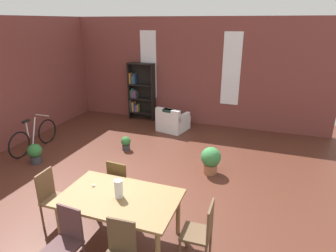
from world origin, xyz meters
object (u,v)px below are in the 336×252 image
object	(u,v)px
potted_plant_window	(35,153)
dining_chair_far_left	(121,182)
dining_chair_near_left	(66,240)
potted_plant_by_shelf	(211,159)
armchair_white	(172,122)
bookshelf_tall	(140,92)
vase_on_table	(119,189)
dining_table	(120,202)
bicycle_second	(34,137)
potted_plant_corner	(126,143)
dining_chair_head_right	(201,231)
dining_chair_head_left	(52,196)

from	to	relation	value
potted_plant_window	dining_chair_far_left	bearing A→B (deg)	-17.43
dining_chair_near_left	potted_plant_by_shelf	world-z (taller)	dining_chair_near_left
potted_plant_window	armchair_white	bearing A→B (deg)	53.51
bookshelf_tall	armchair_white	size ratio (longest dim) A/B	2.02
vase_on_table	potted_plant_by_shelf	world-z (taller)	vase_on_table
potted_plant_by_shelf	dining_chair_far_left	bearing A→B (deg)	-125.24
dining_chair_far_left	bookshelf_tall	size ratio (longest dim) A/B	0.49
vase_on_table	dining_table	bearing A→B (deg)	-0.00
bookshelf_tall	bicycle_second	world-z (taller)	bookshelf_tall
dining_table	potted_plant_corner	distance (m)	3.41
dining_table	dining_chair_near_left	distance (m)	0.87
dining_chair_near_left	potted_plant_window	size ratio (longest dim) A/B	1.95
bicycle_second	potted_plant_window	bearing A→B (deg)	-46.22
dining_chair_head_right	armchair_white	world-z (taller)	dining_chair_head_right
vase_on_table	potted_plant_window	bearing A→B (deg)	152.83
potted_plant_corner	potted_plant_window	bearing A→B (deg)	-140.54
dining_chair_head_right	potted_plant_window	bearing A→B (deg)	159.80
vase_on_table	dining_chair_near_left	xyz separation A→B (m)	(-0.39, -0.76, -0.41)
bookshelf_tall	armchair_white	world-z (taller)	bookshelf_tall
dining_table	dining_chair_far_left	world-z (taller)	dining_chair_far_left
dining_chair_head_right	dining_table	bearing A→B (deg)	-179.93
dining_chair_head_right	armchair_white	bearing A→B (deg)	113.10
dining_chair_far_left	dining_chair_head_right	xyz separation A→B (m)	(1.65, -0.76, 0.00)
dining_chair_head_left	dining_table	bearing A→B (deg)	0.08
potted_plant_window	vase_on_table	bearing A→B (deg)	-27.17
potted_plant_window	dining_table	bearing A→B (deg)	-27.16
dining_chair_head_right	dining_chair_head_left	bearing A→B (deg)	-179.92
dining_chair_near_left	dining_chair_head_right	size ratio (longest dim) A/B	1.00
dining_chair_head_left	bicycle_second	xyz separation A→B (m)	(-2.53, 2.26, -0.17)
vase_on_table	dining_chair_far_left	xyz separation A→B (m)	(-0.40, 0.76, -0.41)
dining_chair_near_left	potted_plant_window	world-z (taller)	dining_chair_near_left
dining_chair_head_left	dining_chair_head_right	bearing A→B (deg)	0.08
armchair_white	potted_plant_corner	xyz separation A→B (m)	(-0.68, -1.81, -0.08)
dining_chair_near_left	vase_on_table	bearing A→B (deg)	62.84
dining_table	potted_plant_window	world-z (taller)	dining_table
potted_plant_by_shelf	bicycle_second	bearing A→B (deg)	-176.48
vase_on_table	dining_chair_head_left	bearing A→B (deg)	-179.92
bookshelf_tall	potted_plant_corner	size ratio (longest dim) A/B	5.17
dining_chair_head_right	dining_chair_near_left	bearing A→B (deg)	-155.12
dining_chair_far_left	armchair_white	bearing A→B (deg)	95.76
dining_chair_head_right	potted_plant_window	size ratio (longest dim) A/B	1.95
vase_on_table	potted_plant_window	size ratio (longest dim) A/B	0.57
bicycle_second	bookshelf_tall	bearing A→B (deg)	64.66
dining_table	dining_chair_far_left	distance (m)	0.88
vase_on_table	dining_chair_head_right	size ratio (longest dim) A/B	0.29
bookshelf_tall	potted_plant_window	xyz separation A→B (m)	(-0.96, -3.92, -0.68)
dining_chair_head_right	armchair_white	xyz separation A→B (m)	(-2.06, 4.84, -0.23)
dining_chair_head_left	potted_plant_by_shelf	xyz separation A→B (m)	(2.11, 2.55, -0.17)
dining_chair_head_left	potted_plant_window	xyz separation A→B (m)	(-1.93, 1.64, -0.25)
dining_chair_near_left	potted_plant_corner	size ratio (longest dim) A/B	2.55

